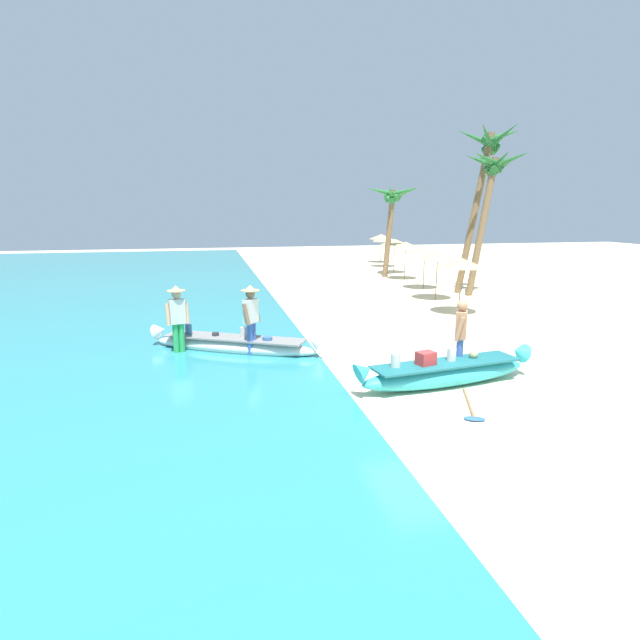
% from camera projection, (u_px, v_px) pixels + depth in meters
% --- Properties ---
extents(ground_plane, '(80.00, 80.00, 0.00)m').
position_uv_depth(ground_plane, '(437.00, 386.00, 10.15)').
color(ground_plane, beige).
extents(boat_cyan_foreground, '(4.08, 1.23, 0.76)m').
position_uv_depth(boat_cyan_foreground, '(445.00, 372.00, 10.10)').
color(boat_cyan_foreground, '#33B2BC').
rests_on(boat_cyan_foreground, ground).
extents(boat_white_midground, '(4.17, 2.55, 0.70)m').
position_uv_depth(boat_white_midground, '(234.00, 345.00, 12.32)').
color(boat_white_midground, white).
rests_on(boat_white_midground, ground).
extents(person_vendor_hatted, '(0.49, 0.55, 1.77)m').
position_uv_depth(person_vendor_hatted, '(251.00, 316.00, 11.83)').
color(person_vendor_hatted, '#3D5BA8').
rests_on(person_vendor_hatted, ground).
extents(person_tourist_customer, '(0.44, 0.57, 1.67)m').
position_uv_depth(person_tourist_customer, '(460.00, 334.00, 10.45)').
color(person_tourist_customer, '#3D5BA8').
rests_on(person_tourist_customer, ground).
extents(person_vendor_assistant, '(0.58, 0.44, 1.73)m').
position_uv_depth(person_vendor_assistant, '(177.00, 316.00, 12.03)').
color(person_vendor_assistant, green).
rests_on(person_vendor_assistant, ground).
extents(parasol_row_0, '(1.60, 1.60, 1.91)m').
position_uv_depth(parasol_row_0, '(462.00, 263.00, 16.86)').
color(parasol_row_0, '#8E6B47').
rests_on(parasol_row_0, ground).
extents(parasol_row_1, '(1.60, 1.60, 1.91)m').
position_uv_depth(parasol_row_1, '(438.00, 255.00, 19.65)').
color(parasol_row_1, '#8E6B47').
rests_on(parasol_row_1, ground).
extents(parasol_row_2, '(1.60, 1.60, 1.91)m').
position_uv_depth(parasol_row_2, '(425.00, 250.00, 22.38)').
color(parasol_row_2, '#8E6B47').
rests_on(parasol_row_2, ground).
extents(parasol_row_3, '(1.60, 1.60, 1.91)m').
position_uv_depth(parasol_row_3, '(406.00, 245.00, 25.54)').
color(parasol_row_3, '#8E6B47').
rests_on(parasol_row_3, ground).
extents(parasol_row_4, '(1.60, 1.60, 1.91)m').
position_uv_depth(parasol_row_4, '(395.00, 242.00, 28.15)').
color(parasol_row_4, '#8E6B47').
rests_on(parasol_row_4, ground).
extents(parasol_row_5, '(1.60, 1.60, 1.91)m').
position_uv_depth(parasol_row_5, '(385.00, 239.00, 31.17)').
color(parasol_row_5, '#8E6B47').
rests_on(parasol_row_5, ground).
extents(parasol_row_6, '(1.60, 1.60, 1.91)m').
position_uv_depth(parasol_row_6, '(381.00, 237.00, 33.83)').
color(parasol_row_6, '#8E6B47').
rests_on(parasol_row_6, ground).
extents(palm_tree_tall_inland, '(2.50, 2.63, 6.95)m').
position_uv_depth(palm_tree_tall_inland, '(485.00, 163.00, 20.71)').
color(palm_tree_tall_inland, brown).
rests_on(palm_tree_tall_inland, ground).
extents(palm_tree_leaning_seaward, '(3.05, 2.71, 4.82)m').
position_uv_depth(palm_tree_leaning_seaward, '(392.00, 201.00, 25.99)').
color(palm_tree_leaning_seaward, brown).
rests_on(palm_tree_leaning_seaward, ground).
extents(palm_tree_mid_cluster, '(2.48, 2.35, 5.86)m').
position_uv_depth(palm_tree_mid_cluster, '(492.00, 178.00, 20.09)').
color(palm_tree_mid_cluster, brown).
rests_on(palm_tree_mid_cluster, ground).
extents(paddle, '(0.76, 1.53, 0.05)m').
position_uv_depth(paddle, '(471.00, 408.00, 8.92)').
color(paddle, '#8E6B47').
rests_on(paddle, ground).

